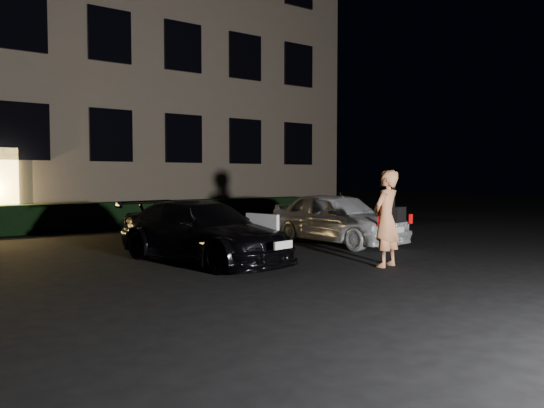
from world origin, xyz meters
TOP-DOWN VIEW (x-y plane):
  - ground at (0.00, 0.00)m, footprint 80.00×80.00m
  - building at (-0.00, 14.99)m, footprint 20.00×8.11m
  - hedge at (0.00, 10.50)m, footprint 15.00×0.70m
  - sedan at (-0.98, 3.03)m, footprint 2.39×4.32m
  - hatch at (3.06, 3.54)m, footprint 1.66×3.83m
  - man at (1.49, 0.53)m, footprint 0.81×0.57m

SIDE VIEW (x-z plane):
  - ground at x=0.00m, z-range 0.00..0.00m
  - hedge at x=0.00m, z-range 0.00..0.85m
  - sedan at x=-0.98m, z-range 0.00..1.18m
  - hatch at x=3.06m, z-range 0.00..1.29m
  - man at x=1.49m, z-range 0.00..1.79m
  - building at x=0.00m, z-range 0.00..12.00m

